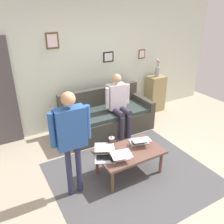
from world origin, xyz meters
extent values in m
plane|color=#B4A68E|center=(0.00, 0.00, 0.00)|extent=(7.68, 7.68, 0.00)
cube|color=#4F4F51|center=(0.13, -0.05, 0.00)|extent=(2.47, 2.09, 0.01)
cube|color=silver|center=(0.00, -2.20, 1.35)|extent=(7.04, 0.10, 2.70)
cube|color=black|center=(-0.60, -2.15, 1.46)|extent=(0.26, 0.02, 0.23)
cube|color=silver|center=(-0.60, -2.14, 1.46)|extent=(0.19, 0.00, 0.17)
cube|color=brown|center=(-1.50, -2.15, 1.43)|extent=(0.18, 0.02, 0.22)
cube|color=silver|center=(-1.50, -2.14, 1.43)|extent=(0.14, 0.00, 0.16)
cube|color=brown|center=(0.61, -2.15, 1.89)|extent=(0.25, 0.02, 0.31)
cube|color=silver|center=(0.61, -2.14, 1.89)|extent=(0.19, 0.00, 0.23)
cube|color=#3F3E34|center=(-0.23, -1.54, 0.21)|extent=(1.87, 0.85, 0.42)
cube|color=#313D3B|center=(-0.23, -1.52, 0.46)|extent=(1.63, 0.77, 0.08)
cube|color=#3F3E34|center=(-0.23, -1.90, 0.65)|extent=(1.87, 0.14, 0.46)
cube|color=#3F3E34|center=(-1.11, -1.54, 0.52)|extent=(0.12, 0.85, 0.20)
cube|color=#3F3E34|center=(0.64, -1.54, 0.52)|extent=(0.12, 0.85, 0.20)
cube|color=brown|center=(0.13, -0.15, 0.40)|extent=(1.04, 0.64, 0.04)
cylinder|color=brown|center=(-0.32, 0.10, 0.19)|extent=(0.05, 0.05, 0.38)
cylinder|color=brown|center=(0.59, 0.10, 0.19)|extent=(0.05, 0.05, 0.38)
cylinder|color=brown|center=(-0.32, -0.40, 0.19)|extent=(0.05, 0.05, 0.38)
cylinder|color=brown|center=(0.59, -0.40, 0.19)|extent=(0.05, 0.05, 0.38)
cube|color=silver|center=(0.37, -0.09, 0.43)|extent=(0.34, 0.28, 0.01)
cube|color=black|center=(0.37, -0.07, 0.44)|extent=(0.28, 0.19, 0.00)
cube|color=silver|center=(0.39, 0.01, 0.54)|extent=(0.34, 0.27, 0.03)
cube|color=white|center=(0.39, 0.01, 0.54)|extent=(0.31, 0.24, 0.02)
cube|color=silver|center=(-0.14, -0.29, 0.43)|extent=(0.35, 0.28, 0.01)
cube|color=black|center=(-0.14, -0.27, 0.44)|extent=(0.28, 0.19, 0.00)
cube|color=silver|center=(-0.11, -0.18, 0.54)|extent=(0.34, 0.27, 0.03)
cube|color=silver|center=(-0.11, -0.18, 0.54)|extent=(0.31, 0.25, 0.02)
cube|color=silver|center=(0.57, -0.15, 0.43)|extent=(0.37, 0.35, 0.01)
cube|color=black|center=(0.57, -0.17, 0.44)|extent=(0.29, 0.24, 0.00)
cube|color=silver|center=(0.52, -0.27, 0.55)|extent=(0.37, 0.33, 0.03)
cube|color=silver|center=(0.52, -0.26, 0.55)|extent=(0.33, 0.30, 0.02)
cylinder|color=#4C3323|center=(0.36, -0.33, 0.52)|extent=(0.09, 0.09, 0.20)
cylinder|color=#B7B7BC|center=(0.36, -0.33, 0.63)|extent=(0.09, 0.09, 0.02)
sphere|color=#B2B2B7|center=(0.36, -0.33, 0.65)|extent=(0.03, 0.03, 0.03)
cube|color=black|center=(0.42, -0.33, 0.53)|extent=(0.01, 0.01, 0.14)
cube|color=#9E8B5C|center=(-1.82, -1.92, 0.45)|extent=(0.42, 0.32, 0.90)
cylinder|color=#A09AA3|center=(-1.82, -1.92, 1.01)|extent=(0.11, 0.11, 0.23)
cylinder|color=#3D7038|center=(-1.80, -1.92, 1.22)|extent=(0.01, 0.03, 0.18)
sphere|color=silver|center=(-1.79, -1.92, 1.31)|extent=(0.05, 0.05, 0.05)
cylinder|color=#3D7038|center=(-1.80, -1.91, 1.20)|extent=(0.01, 0.02, 0.15)
sphere|color=#D65065|center=(-1.80, -1.91, 1.28)|extent=(0.05, 0.05, 0.05)
cylinder|color=#3D7038|center=(-1.84, -1.91, 1.19)|extent=(0.02, 0.02, 0.13)
sphere|color=#DC4F5D|center=(-1.85, -1.90, 1.26)|extent=(0.04, 0.04, 0.04)
cylinder|color=#3D7038|center=(-1.83, -1.94, 1.22)|extent=(0.04, 0.01, 0.19)
sphere|color=silver|center=(-1.83, -1.96, 1.32)|extent=(0.05, 0.05, 0.05)
cylinder|color=#3D7038|center=(-1.84, -1.92, 1.20)|extent=(0.01, 0.02, 0.14)
sphere|color=silver|center=(-1.85, -1.92, 1.27)|extent=(0.04, 0.04, 0.04)
cylinder|color=#2C304F|center=(1.13, -0.16, 0.40)|extent=(0.08, 0.08, 0.80)
cylinder|color=#2C304F|center=(0.99, -0.16, 0.40)|extent=(0.08, 0.08, 0.80)
cube|color=#2C589D|center=(1.06, -0.16, 1.08)|extent=(0.40, 0.18, 0.57)
cylinder|color=#2C589D|center=(1.30, -0.17, 1.11)|extent=(0.08, 0.08, 0.48)
cylinder|color=#2C589D|center=(0.82, -0.16, 1.11)|extent=(0.08, 0.08, 0.48)
sphere|color=tan|center=(1.06, -0.16, 1.49)|extent=(0.18, 0.18, 0.18)
cylinder|color=#373244|center=(-0.47, -1.08, 0.25)|extent=(0.10, 0.10, 0.50)
cylinder|color=#373244|center=(-0.30, -1.08, 0.25)|extent=(0.10, 0.10, 0.50)
cylinder|color=#373244|center=(-0.47, -1.26, 0.55)|extent=(0.12, 0.40, 0.12)
cylinder|color=#373244|center=(-0.30, -1.26, 0.55)|extent=(0.12, 0.40, 0.12)
cube|color=white|center=(-0.39, -1.44, 0.81)|extent=(0.37, 0.20, 0.52)
cylinder|color=white|center=(-0.63, -1.39, 0.84)|extent=(0.08, 0.08, 0.42)
cylinder|color=white|center=(-0.15, -1.39, 0.84)|extent=(0.08, 0.08, 0.42)
sphere|color=tan|center=(-0.39, -1.44, 1.19)|extent=(0.19, 0.19, 0.19)
camera|label=1|loc=(1.93, 2.44, 2.56)|focal=38.15mm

